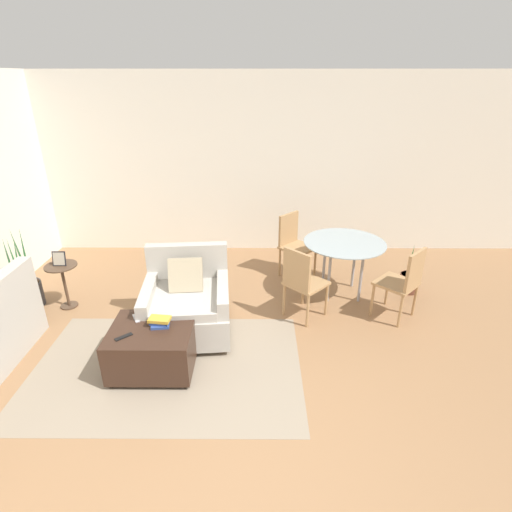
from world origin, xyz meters
The scene contains 16 objects.
ground_plane centered at (0.00, 0.00, 0.00)m, with size 20.00×20.00×0.00m, color #936B47.
wall_back centered at (0.00, 3.93, 1.38)m, with size 12.00×0.06×2.75m.
area_rug centered at (-0.64, 0.86, 0.00)m, with size 2.65×1.73×0.01m.
armchair centered at (-0.52, 1.50, 0.35)m, with size 1.00×1.01×0.92m.
ottoman centered at (-0.76, 0.87, 0.25)m, with size 0.79×0.67×0.46m.
book_stack centered at (-0.68, 0.93, 0.50)m, with size 0.22×0.18×0.09m.
tv_remote_primary centered at (-0.95, 1.04, 0.46)m, with size 0.11×0.16×0.01m.
tv_remote_secondary centered at (-0.98, 0.73, 0.46)m, with size 0.15×0.14×0.01m.
potted_plant centered at (-2.63, 2.03, 0.23)m, with size 0.36×0.36×1.07m.
side_table centered at (-2.12, 2.02, 0.40)m, with size 0.38×0.38×0.57m.
picture_frame centered at (-2.12, 2.02, 0.66)m, with size 0.16×0.07×0.18m.
dining_table centered at (1.36, 2.36, 0.65)m, with size 1.03×1.03×0.74m.
dining_chair_near_left centered at (0.77, 1.77, 0.52)m, with size 0.59×0.59×0.90m.
dining_chair_near_right centered at (1.95, 1.77, 0.52)m, with size 0.59×0.59×0.90m.
dining_chair_far_left centered at (0.77, 2.96, 0.52)m, with size 0.59×0.59×0.90m.
potted_plant_small centered at (2.29, 2.43, 0.16)m, with size 0.25×0.25×0.67m.
Camera 1 is at (0.26, -2.30, 2.66)m, focal length 28.00 mm.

